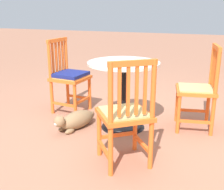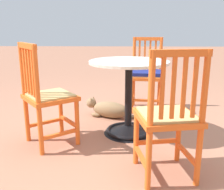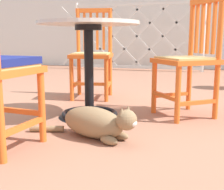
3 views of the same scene
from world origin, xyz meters
name	(u,v)px [view 1 (image 1 of 3)]	position (x,y,z in m)	size (l,w,h in m)	color
ground_plane	(129,131)	(0.00, 0.00, 0.00)	(24.00, 24.00, 0.00)	#A36B51
cafe_table	(123,103)	(-0.08, -0.10, 0.28)	(0.76, 0.76, 0.73)	black
orange_chair_near_fence	(69,77)	(-0.33, -0.89, 0.45)	(0.44, 0.44, 0.91)	orange
orange_chair_at_corner	(125,116)	(0.65, 0.16, 0.43)	(0.56, 0.56, 0.91)	orange
orange_chair_facing_out	(198,90)	(-0.32, 0.66, 0.43)	(0.46, 0.46, 0.91)	orange
tabby_cat	(75,120)	(0.15, -0.58, 0.10)	(0.74, 0.34, 0.23)	#8E704C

